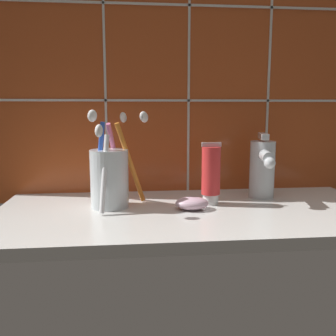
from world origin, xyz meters
TOP-DOWN VIEW (x-y plane):
  - sink_counter at (0.00, 0.00)cm, footprint 71.61×33.42cm
  - tile_wall_backsplash at (0.01, 16.96)cm, footprint 81.61×1.72cm
  - toothbrush_cup at (-14.95, 3.51)cm, footprint 11.78×15.84cm
  - toothpaste_tube at (4.21, 3.41)cm, footprint 3.75×3.58cm
  - sink_faucet at (15.85, 7.31)cm, footprint 5.19×11.64cm
  - soap_bar at (-0.45, -0.43)cm, footprint 6.11×4.61cm

SIDE VIEW (x-z plane):
  - sink_counter at x=0.00cm, z-range 0.00..2.00cm
  - soap_bar at x=-0.45cm, z-range 2.00..4.30cm
  - toothpaste_tube at x=4.21cm, z-range 1.89..13.89cm
  - toothbrush_cup at x=-14.95cm, z-range -1.17..17.06cm
  - sink_faucet at x=15.85cm, z-range 1.82..15.16cm
  - tile_wall_backsplash at x=0.01cm, z-range 0.01..58.04cm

